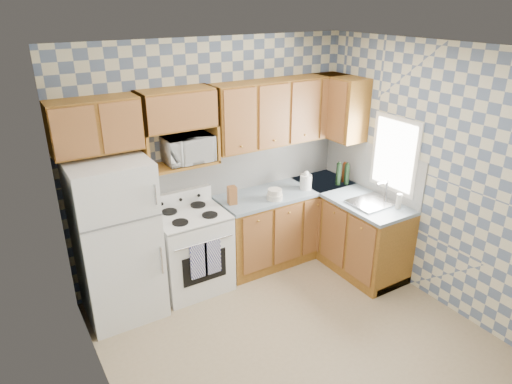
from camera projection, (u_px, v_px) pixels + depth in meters
floor at (291, 335)px, 4.50m from camera, size 3.40×3.40×0.00m
back_wall at (214, 160)px, 5.22m from camera, size 3.40×0.02×2.70m
right_wall at (427, 175)px, 4.78m from camera, size 0.02×3.20×2.70m
backsplash_back at (244, 166)px, 5.47m from camera, size 2.60×0.02×0.56m
backsplash_right at (370, 167)px, 5.46m from camera, size 0.02×1.60×0.56m
refrigerator at (116, 240)px, 4.54m from camera, size 0.75×0.70×1.68m
stove_body at (192, 252)px, 5.09m from camera, size 0.76×0.65×0.90m
cooktop at (190, 215)px, 4.92m from camera, size 0.76×0.65×0.02m
backguard at (179, 198)px, 5.09m from camera, size 0.76×0.08×0.17m
dish_towel_left at (199, 261)px, 4.76m from camera, size 0.19×0.02×0.40m
dish_towel_right at (212, 257)px, 4.83m from camera, size 0.19×0.02×0.40m
base_cabinets_back at (286, 224)px, 5.74m from camera, size 1.75×0.60×0.88m
base_cabinets_right at (347, 229)px, 5.62m from camera, size 0.60×1.60×0.88m
countertop_back at (287, 190)px, 5.56m from camera, size 1.77×0.63×0.04m
countertop_right at (350, 195)px, 5.44m from camera, size 0.63×1.60×0.04m
upper_cabinets_back at (282, 111)px, 5.29m from camera, size 1.75×0.33×0.74m
upper_cabinets_fridge at (95, 126)px, 4.23m from camera, size 0.82×0.33×0.50m
upper_cabinets_right at (339, 107)px, 5.49m from camera, size 0.33×0.70×0.74m
microwave_shelf at (181, 164)px, 4.83m from camera, size 0.80×0.33×0.03m
microwave at (188, 149)px, 4.83m from camera, size 0.51×0.35×0.28m
sink at (371, 203)px, 5.16m from camera, size 0.48×0.40×0.03m
window at (395, 155)px, 5.09m from camera, size 0.02×0.66×0.86m
bottle_0 at (338, 174)px, 5.62m from camera, size 0.06×0.06×0.28m
bottle_1 at (347, 174)px, 5.64m from camera, size 0.06×0.06×0.26m
bottle_2 at (344, 173)px, 5.73m from camera, size 0.06×0.06×0.24m
knife_block at (232, 195)px, 5.11m from camera, size 0.11×0.11×0.21m
electric_kettle at (306, 182)px, 5.52m from camera, size 0.14×0.14×0.18m
food_containers at (275, 194)px, 5.24m from camera, size 0.18×0.18×0.12m
soap_bottle at (399, 201)px, 5.01m from camera, size 0.06×0.06×0.17m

